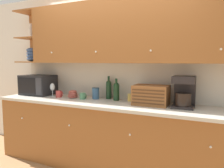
# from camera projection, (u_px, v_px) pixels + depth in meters

# --- Properties ---
(ground_plane) EXTENTS (24.00, 24.00, 0.00)m
(ground_plane) POSITION_uv_depth(u_px,v_px,m) (118.00, 159.00, 3.41)
(ground_plane) COLOR #9E754C
(wall_back) EXTENTS (5.88, 0.06, 2.60)m
(wall_back) POSITION_uv_depth(u_px,v_px,m) (119.00, 76.00, 3.30)
(wall_back) COLOR white
(wall_back) RESTS_ON ground_plane
(counter_unit) EXTENTS (3.50, 0.68, 0.96)m
(counter_unit) POSITION_uv_depth(u_px,v_px,m) (109.00, 136.00, 3.07)
(counter_unit) COLOR #935628
(counter_unit) RESTS_ON ground_plane
(backsplash_panel) EXTENTS (3.48, 0.01, 0.54)m
(backsplash_panel) POSITION_uv_depth(u_px,v_px,m) (118.00, 81.00, 3.28)
(backsplash_panel) COLOR beige
(backsplash_panel) RESTS_ON counter_unit
(upper_cabinets) EXTENTS (3.48, 0.39, 0.85)m
(upper_cabinets) POSITION_uv_depth(u_px,v_px,m) (124.00, 32.00, 2.97)
(upper_cabinets) COLOR #935628
(upper_cabinets) RESTS_ON backsplash_panel
(microwave) EXTENTS (0.53, 0.39, 0.33)m
(microwave) POSITION_uv_depth(u_px,v_px,m) (38.00, 85.00, 3.68)
(microwave) COLOR black
(microwave) RESTS_ON counter_unit
(wine_glass) EXTENTS (0.08, 0.08, 0.21)m
(wine_glass) POSITION_uv_depth(u_px,v_px,m) (52.00, 87.00, 3.50)
(wine_glass) COLOR silver
(wine_glass) RESTS_ON counter_unit
(mug) EXTENTS (0.11, 0.10, 0.10)m
(mug) POSITION_uv_depth(u_px,v_px,m) (59.00, 94.00, 3.42)
(mug) COLOR #B73D38
(mug) RESTS_ON counter_unit
(bowl_stack_on_counter) EXTENTS (0.15, 0.15, 0.12)m
(bowl_stack_on_counter) POSITION_uv_depth(u_px,v_px,m) (73.00, 94.00, 3.35)
(bowl_stack_on_counter) COLOR #9E473D
(bowl_stack_on_counter) RESTS_ON counter_unit
(mug_patterned_third) EXTENTS (0.10, 0.09, 0.09)m
(mug_patterned_third) POSITION_uv_depth(u_px,v_px,m) (83.00, 96.00, 3.25)
(mug_patterned_third) COLOR #4C845B
(mug_patterned_third) RESTS_ON counter_unit
(storage_canister) EXTENTS (0.11, 0.11, 0.17)m
(storage_canister) POSITION_uv_depth(u_px,v_px,m) (96.00, 93.00, 3.27)
(storage_canister) COLOR #33567A
(storage_canister) RESTS_ON counter_unit
(second_wine_bottle) EXTENTS (0.08, 0.08, 0.34)m
(second_wine_bottle) POSITION_uv_depth(u_px,v_px,m) (109.00, 89.00, 3.27)
(second_wine_bottle) COLOR #19381E
(second_wine_bottle) RESTS_ON counter_unit
(wine_bottle) EXTENTS (0.09, 0.09, 0.32)m
(wine_bottle) POSITION_uv_depth(u_px,v_px,m) (116.00, 90.00, 3.14)
(wine_bottle) COLOR #19381E
(wine_bottle) RESTS_ON counter_unit
(mug_blue_second) EXTENTS (0.10, 0.09, 0.10)m
(mug_blue_second) POSITION_uv_depth(u_px,v_px,m) (131.00, 98.00, 3.09)
(mug_blue_second) COLOR gold
(mug_blue_second) RESTS_ON counter_unit
(bread_box) EXTENTS (0.44, 0.30, 0.26)m
(bread_box) POSITION_uv_depth(u_px,v_px,m) (151.00, 95.00, 2.81)
(bread_box) COLOR brown
(bread_box) RESTS_ON counter_unit
(coffee_maker) EXTENTS (0.26, 0.27, 0.39)m
(coffee_maker) POSITION_uv_depth(u_px,v_px,m) (184.00, 92.00, 2.67)
(coffee_maker) COLOR black
(coffee_maker) RESTS_ON counter_unit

